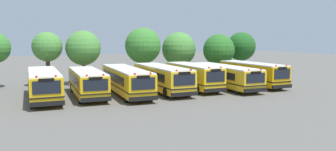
{
  "coord_description": "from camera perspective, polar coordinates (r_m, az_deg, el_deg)",
  "views": [
    {
      "loc": [
        -12.43,
        -31.3,
        5.42
      ],
      "look_at": [
        0.76,
        0.0,
        1.6
      ],
      "focal_mm": 35.85,
      "sensor_mm": 36.0,
      "label": 1
    }
  ],
  "objects": [
    {
      "name": "ground_plane",
      "position": [
        34.11,
        -1.17,
        -2.73
      ],
      "size": [
        160.0,
        160.0,
        0.0
      ],
      "primitive_type": "plane",
      "color": "#595651"
    },
    {
      "name": "tree_1",
      "position": [
        39.92,
        -19.79,
        4.63
      ],
      "size": [
        3.32,
        3.32,
        6.1
      ],
      "color": "#4C3823",
      "rests_on": "ground_plane"
    },
    {
      "name": "school_bus_3",
      "position": [
        33.92,
        -1.04,
        -0.34
      ],
      "size": [
        2.71,
        10.58,
        2.72
      ],
      "rotation": [
        0.0,
        0.0,
        3.15
      ],
      "color": "yellow",
      "rests_on": "ground_plane"
    },
    {
      "name": "tree_4",
      "position": [
        45.52,
        1.76,
        4.46
      ],
      "size": [
        4.59,
        4.59,
        6.2
      ],
      "color": "#4C3823",
      "rests_on": "ground_plane"
    },
    {
      "name": "school_bus_2",
      "position": [
        32.59,
        -7.15,
        -0.73
      ],
      "size": [
        2.74,
        11.64,
        2.64
      ],
      "rotation": [
        0.0,
        0.0,
        3.12
      ],
      "color": "yellow",
      "rests_on": "ground_plane"
    },
    {
      "name": "school_bus_1",
      "position": [
        32.06,
        -13.6,
        -1.06
      ],
      "size": [
        2.64,
        9.87,
        2.56
      ],
      "rotation": [
        0.0,
        0.0,
        3.12
      ],
      "color": "yellow",
      "rests_on": "ground_plane"
    },
    {
      "name": "school_bus_6",
      "position": [
        39.28,
        14.09,
        0.41
      ],
      "size": [
        2.71,
        9.79,
        2.74
      ],
      "rotation": [
        0.0,
        0.0,
        3.16
      ],
      "color": "#EAA80C",
      "rests_on": "ground_plane"
    },
    {
      "name": "school_bus_0",
      "position": [
        31.62,
        -20.37,
        -1.28
      ],
      "size": [
        2.56,
        10.5,
        2.67
      ],
      "rotation": [
        0.0,
        0.0,
        3.14
      ],
      "color": "yellow",
      "rests_on": "ground_plane"
    },
    {
      "name": "tree_6",
      "position": [
        50.03,
        12.34,
        4.89
      ],
      "size": [
        4.15,
        4.15,
        6.25
      ],
      "color": "#4C3823",
      "rests_on": "ground_plane"
    },
    {
      "name": "school_bus_4",
      "position": [
        35.63,
        4.31,
        -0.01
      ],
      "size": [
        2.58,
        9.24,
        2.75
      ],
      "rotation": [
        0.0,
        0.0,
        3.15
      ],
      "color": "yellow",
      "rests_on": "ground_plane"
    },
    {
      "name": "school_bus_5",
      "position": [
        37.01,
        9.52,
        0.01
      ],
      "size": [
        2.69,
        11.35,
        2.54
      ],
      "rotation": [
        0.0,
        0.0,
        3.13
      ],
      "color": "yellow",
      "rests_on": "ground_plane"
    },
    {
      "name": "tree_5",
      "position": [
        46.44,
        8.73,
        4.28
      ],
      "size": [
        4.31,
        4.31,
        5.94
      ],
      "color": "#4C3823",
      "rests_on": "ground_plane"
    },
    {
      "name": "tree_3",
      "position": [
        42.78,
        -4.07,
        5.02
      ],
      "size": [
        4.56,
        4.56,
        6.72
      ],
      "color": "#4C3823",
      "rests_on": "ground_plane"
    },
    {
      "name": "tree_2",
      "position": [
        40.27,
        -14.31,
        4.47
      ],
      "size": [
        4.03,
        4.03,
        6.28
      ],
      "color": "#4C3823",
      "rests_on": "ground_plane"
    }
  ]
}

